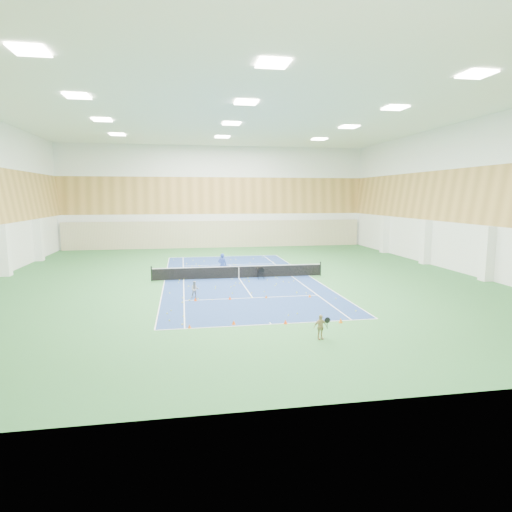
# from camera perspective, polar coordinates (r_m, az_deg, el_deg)

# --- Properties ---
(ground) EXTENTS (40.00, 40.00, 0.00)m
(ground) POSITION_cam_1_polar(r_m,az_deg,el_deg) (32.27, -2.30, -2.98)
(ground) COLOR #2C6733
(ground) RESTS_ON ground
(room_shell) EXTENTS (36.00, 40.00, 12.00)m
(room_shell) POSITION_cam_1_polar(r_m,az_deg,el_deg) (31.68, -2.36, 7.74)
(room_shell) COLOR white
(room_shell) RESTS_ON ground
(wood_cladding) EXTENTS (36.00, 40.00, 8.00)m
(wood_cladding) POSITION_cam_1_polar(r_m,az_deg,el_deg) (31.73, -2.38, 11.35)
(wood_cladding) COLOR #BE8D46
(wood_cladding) RESTS_ON room_shell
(ceiling_light_grid) EXTENTS (21.40, 25.40, 0.06)m
(ceiling_light_grid) POSITION_cam_1_polar(r_m,az_deg,el_deg) (32.20, -2.43, 18.33)
(ceiling_light_grid) COLOR white
(ceiling_light_grid) RESTS_ON room_shell
(court_surface) EXTENTS (10.97, 23.77, 0.01)m
(court_surface) POSITION_cam_1_polar(r_m,az_deg,el_deg) (32.27, -2.30, -2.97)
(court_surface) COLOR navy
(court_surface) RESTS_ON ground
(tennis_balls_scatter) EXTENTS (10.57, 22.77, 0.07)m
(tennis_balls_scatter) POSITION_cam_1_polar(r_m,az_deg,el_deg) (32.26, -2.30, -2.90)
(tennis_balls_scatter) COLOR yellow
(tennis_balls_scatter) RESTS_ON ground
(tennis_net) EXTENTS (12.80, 0.10, 1.10)m
(tennis_net) POSITION_cam_1_polar(r_m,az_deg,el_deg) (32.17, -2.31, -2.02)
(tennis_net) COLOR black
(tennis_net) RESTS_ON ground
(back_curtain) EXTENTS (35.40, 0.16, 3.20)m
(back_curtain) POSITION_cam_1_polar(r_m,az_deg,el_deg) (51.53, -5.18, 2.91)
(back_curtain) COLOR #C6B793
(back_curtain) RESTS_ON ground
(coach) EXTENTS (0.78, 0.66, 1.83)m
(coach) POSITION_cam_1_polar(r_m,az_deg,el_deg) (32.68, -4.50, -1.23)
(coach) COLOR #223C9C
(coach) RESTS_ON ground
(child_court) EXTENTS (0.52, 0.42, 1.02)m
(child_court) POSITION_cam_1_polar(r_m,az_deg,el_deg) (26.33, -8.15, -4.43)
(child_court) COLOR #9C9CA5
(child_court) RESTS_ON ground
(child_apron) EXTENTS (0.68, 0.40, 1.09)m
(child_apron) POSITION_cam_1_polar(r_m,az_deg,el_deg) (18.88, 8.57, -9.33)
(child_apron) COLOR tan
(child_apron) RESTS_ON ground
(ball_cart) EXTENTS (0.50, 0.50, 0.84)m
(ball_cart) POSITION_cam_1_polar(r_m,az_deg,el_deg) (31.85, 0.65, -2.35)
(ball_cart) COLOR black
(ball_cart) RESTS_ON ground
(cone_svc_a) EXTENTS (0.21, 0.21, 0.23)m
(cone_svc_a) POSITION_cam_1_polar(r_m,az_deg,el_deg) (25.58, -8.08, -5.71)
(cone_svc_a) COLOR #D7420B
(cone_svc_a) RESTS_ON ground
(cone_svc_b) EXTENTS (0.19, 0.19, 0.21)m
(cone_svc_b) POSITION_cam_1_polar(r_m,az_deg,el_deg) (25.72, -3.49, -5.59)
(cone_svc_b) COLOR #DF410B
(cone_svc_b) RESTS_ON ground
(cone_svc_c) EXTENTS (0.18, 0.18, 0.20)m
(cone_svc_c) POSITION_cam_1_polar(r_m,az_deg,el_deg) (26.03, 1.36, -5.43)
(cone_svc_c) COLOR #DB5B0B
(cone_svc_c) RESTS_ON ground
(cone_svc_d) EXTENTS (0.19, 0.19, 0.21)m
(cone_svc_d) POSITION_cam_1_polar(r_m,az_deg,el_deg) (26.43, 7.19, -5.27)
(cone_svc_d) COLOR orange
(cone_svc_d) RESTS_ON ground
(cone_base_a) EXTENTS (0.17, 0.17, 0.19)m
(cone_base_a) POSITION_cam_1_polar(r_m,az_deg,el_deg) (20.50, -8.86, -9.25)
(cone_base_a) COLOR #EE560C
(cone_base_a) RESTS_ON ground
(cone_base_b) EXTENTS (0.20, 0.20, 0.22)m
(cone_base_b) POSITION_cam_1_polar(r_m,az_deg,el_deg) (20.84, -2.99, -8.84)
(cone_base_b) COLOR #FF5F0D
(cone_base_b) RESTS_ON ground
(cone_base_c) EXTENTS (0.19, 0.19, 0.21)m
(cone_base_c) POSITION_cam_1_polar(r_m,az_deg,el_deg) (20.98, 3.96, -8.74)
(cone_base_c) COLOR #FF4B0D
(cone_base_c) RESTS_ON ground
(cone_base_d) EXTENTS (0.21, 0.21, 0.23)m
(cone_base_d) POSITION_cam_1_polar(r_m,az_deg,el_deg) (21.51, 11.23, -8.43)
(cone_base_d) COLOR orange
(cone_base_d) RESTS_ON ground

